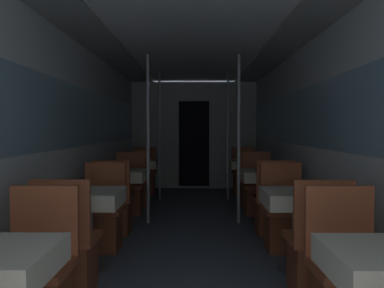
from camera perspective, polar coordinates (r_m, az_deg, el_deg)
wall_left at (r=5.06m, az=-15.09°, el=0.85°), size 0.05×10.44×2.23m
wall_right at (r=5.05m, az=15.41°, el=0.84°), size 0.05×10.44×2.23m
ceiling_panel at (r=4.98m, az=0.15°, el=13.85°), size 2.66×10.44×0.07m
bulkhead_far at (r=9.01m, az=0.27°, el=1.15°), size 2.61×0.09×2.23m
dining_table_left_1 at (r=3.98m, az=-13.80°, el=-7.63°), size 0.61×0.61×0.71m
chair_left_near_1 at (r=3.49m, az=-16.22°, el=-14.33°), size 0.43×0.43×0.89m
chair_left_far_1 at (r=4.61m, az=-11.92°, el=-10.26°), size 0.43×0.43×0.89m
dining_table_left_2 at (r=5.77m, az=-9.28°, el=-4.57°), size 0.61×0.61×0.71m
chair_left_near_2 at (r=5.24m, az=-10.36°, el=-8.74°), size 0.43×0.43×0.89m
chair_left_far_2 at (r=6.40m, az=-8.36°, el=-6.76°), size 0.43×0.43×0.89m
support_pole_left_2 at (r=5.69m, az=-5.88°, el=0.63°), size 0.04×0.04×2.23m
dining_table_left_3 at (r=7.59m, az=-6.93°, el=-2.96°), size 0.61×0.61×0.71m
chair_left_near_3 at (r=7.05m, az=-7.54°, el=-5.94°), size 0.43×0.43×0.89m
chair_left_far_3 at (r=8.21m, az=-6.39°, el=-4.78°), size 0.43×0.43×0.89m
support_pole_left_3 at (r=7.53m, az=-4.34°, el=0.99°), size 0.04×0.04×2.23m
dining_table_right_1 at (r=3.97m, az=13.98°, el=-7.66°), size 0.61×0.61×0.71m
chair_right_near_1 at (r=3.48m, az=16.29°, el=-14.39°), size 0.43×0.43×0.89m
chair_right_far_1 at (r=4.60m, az=12.18°, el=-10.29°), size 0.43×0.43×0.89m
dining_table_right_2 at (r=5.77m, az=9.65°, el=-4.59°), size 0.61×0.61×0.71m
chair_right_near_2 at (r=5.24m, az=10.69°, el=-8.76°), size 0.43×0.43×0.89m
chair_right_far_2 at (r=6.39m, az=8.78°, el=-6.77°), size 0.43×0.43×0.89m
support_pole_right_2 at (r=5.68m, az=6.25°, el=0.62°), size 0.04×0.04×2.23m
dining_table_right_3 at (r=7.59m, az=7.41°, el=-2.97°), size 0.61×0.61×0.71m
chair_right_near_3 at (r=7.04m, az=7.99°, el=-5.95°), size 0.43×0.43×0.89m
chair_right_far_3 at (r=8.21m, az=6.89°, el=-4.79°), size 0.43×0.43×0.89m
support_pole_right_3 at (r=7.53m, az=4.82°, el=0.99°), size 0.04×0.04×2.23m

